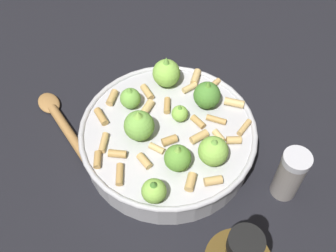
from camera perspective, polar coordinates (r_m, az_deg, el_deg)
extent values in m
plane|color=black|center=(0.67, 0.00, -3.16)|extent=(2.40, 2.40, 0.00)
cylinder|color=#B7B7BC|center=(0.65, 0.00, -1.90)|extent=(0.27, 0.27, 0.05)
torus|color=#B7B7BC|center=(0.63, 0.00, -0.55)|extent=(0.28, 0.28, 0.01)
sphere|color=#8CC64C|center=(0.68, -0.23, 7.51)|extent=(0.05, 0.05, 0.05)
cone|color=#75B247|center=(0.66, -0.24, 9.01)|extent=(0.02, 0.02, 0.02)
sphere|color=#75B247|center=(0.61, -4.12, 0.06)|extent=(0.05, 0.05, 0.05)
cone|color=#8CC64C|center=(0.59, -4.25, 1.41)|extent=(0.03, 0.03, 0.02)
sphere|color=#8CC64C|center=(0.55, -2.00, -9.20)|extent=(0.04, 0.04, 0.04)
cone|color=#4C8933|center=(0.54, -2.06, -8.32)|extent=(0.02, 0.02, 0.01)
sphere|color=#609E38|center=(0.58, 1.37, -4.57)|extent=(0.04, 0.04, 0.04)
cone|color=#8CC64C|center=(0.56, 1.42, -3.39)|extent=(0.02, 0.02, 0.02)
sphere|color=#4C8933|center=(0.65, 5.55, 4.37)|extent=(0.04, 0.04, 0.04)
cone|color=#609E38|center=(0.63, 5.71, 5.71)|extent=(0.02, 0.02, 0.02)
sphere|color=#8CC64C|center=(0.58, 6.45, -3.54)|extent=(0.04, 0.04, 0.04)
cone|color=#75B247|center=(0.57, 6.65, -2.35)|extent=(0.02, 0.02, 0.02)
sphere|color=#75B247|center=(0.65, -5.66, 3.68)|extent=(0.03, 0.03, 0.03)
cone|color=#75B247|center=(0.64, -5.78, 4.70)|extent=(0.02, 0.02, 0.01)
sphere|color=#8CC64C|center=(0.63, 1.83, 1.68)|extent=(0.03, 0.03, 0.03)
cone|color=#609E38|center=(0.62, 1.87, 2.47)|extent=(0.01, 0.01, 0.01)
cylinder|color=tan|center=(0.62, 7.22, -1.43)|extent=(0.02, 0.02, 0.01)
cylinder|color=tan|center=(0.60, -7.19, -3.92)|extent=(0.02, 0.03, 0.01)
cylinder|color=tan|center=(0.62, -9.13, -2.35)|extent=(0.03, 0.03, 0.01)
cylinder|color=tan|center=(0.59, -7.12, -6.64)|extent=(0.03, 0.03, 0.01)
cylinder|color=tan|center=(0.57, 3.22, -7.93)|extent=(0.03, 0.02, 0.01)
cylinder|color=tan|center=(0.62, 4.43, -1.52)|extent=(0.03, 0.02, 0.01)
cylinder|color=tan|center=(0.67, -2.98, 4.83)|extent=(0.02, 0.03, 0.01)
cylinder|color=tan|center=(0.65, -3.00, 2.57)|extent=(0.03, 0.02, 0.01)
cylinder|color=tan|center=(0.65, -9.47, 1.33)|extent=(0.02, 0.03, 0.01)
cylinder|color=tan|center=(0.61, 0.21, -2.04)|extent=(0.03, 0.02, 0.01)
cylinder|color=tan|center=(0.60, -1.60, -3.19)|extent=(0.01, 0.03, 0.01)
cylinder|color=tan|center=(0.64, 10.76, -0.21)|extent=(0.03, 0.01, 0.01)
cylinder|color=tan|center=(0.68, 3.08, 5.44)|extent=(0.03, 0.02, 0.01)
cylinder|color=tan|center=(0.65, -0.13, 2.93)|extent=(0.03, 0.03, 0.01)
cylinder|color=tan|center=(0.69, 6.43, 5.84)|extent=(0.03, 0.01, 0.01)
cylinder|color=tan|center=(0.67, 9.37, 3.28)|extent=(0.02, 0.03, 0.01)
cylinder|color=tan|center=(0.64, 4.29, 0.59)|extent=(0.01, 0.03, 0.01)
cylinder|color=tan|center=(0.58, 6.42, -7.72)|extent=(0.03, 0.03, 0.01)
cylinder|color=tan|center=(0.64, 6.86, 0.91)|extent=(0.02, 0.03, 0.01)
cylinder|color=tan|center=(0.59, -3.37, -4.97)|extent=(0.02, 0.03, 0.01)
cylinder|color=tan|center=(0.67, -7.94, 4.02)|extent=(0.03, 0.02, 0.01)
cylinder|color=tan|center=(0.60, -9.98, -4.73)|extent=(0.03, 0.03, 0.01)
cylinder|color=tan|center=(0.62, 9.33, -1.98)|extent=(0.02, 0.02, 0.01)
cylinder|color=tan|center=(0.70, 3.95, 6.93)|extent=(0.03, 0.02, 0.01)
cylinder|color=gray|center=(0.62, 16.77, -6.93)|extent=(0.04, 0.04, 0.08)
cylinder|color=silver|center=(0.58, 17.86, -4.56)|extent=(0.04, 0.04, 0.01)
cylinder|color=black|center=(0.36, 10.96, -16.09)|extent=(0.03, 0.03, 0.02)
cylinder|color=#9E703D|center=(0.69, -13.02, -2.27)|extent=(0.06, 0.18, 0.02)
ellipsoid|color=#9E703D|center=(0.76, -16.54, 3.16)|extent=(0.05, 0.06, 0.01)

